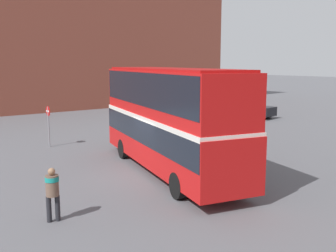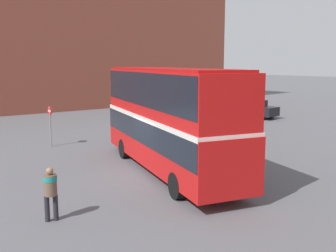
# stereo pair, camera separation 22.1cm
# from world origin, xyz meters

# --- Properties ---
(ground_plane) EXTENTS (240.00, 240.00, 0.00)m
(ground_plane) POSITION_xyz_m (0.00, 0.00, 0.00)
(ground_plane) COLOR #5B5B60
(building_row_left) EXTENTS (10.95, 40.29, 18.21)m
(building_row_left) POSITION_xyz_m (-29.31, 8.12, 9.11)
(building_row_left) COLOR brown
(building_row_left) RESTS_ON ground_plane
(double_decker_bus) EXTENTS (11.21, 5.03, 4.69)m
(double_decker_bus) POSITION_xyz_m (0.09, 1.12, 2.68)
(double_decker_bus) COLOR red
(double_decker_bus) RESTS_ON ground_plane
(pedestrian_foreground) EXTENTS (0.52, 0.52, 1.73)m
(pedestrian_foreground) POSITION_xyz_m (2.49, -5.19, 1.06)
(pedestrian_foreground) COLOR #232328
(pedestrian_foreground) RESTS_ON ground_plane
(parked_car_kerb_near) EXTENTS (4.46, 2.32, 1.61)m
(parked_car_kerb_near) POSITION_xyz_m (-9.70, 17.96, 0.81)
(parked_car_kerb_near) COLOR black
(parked_car_kerb_near) RESTS_ON ground_plane
(no_entry_sign) EXTENTS (0.58, 0.08, 2.42)m
(no_entry_sign) POSITION_xyz_m (-8.40, -1.25, 1.60)
(no_entry_sign) COLOR gray
(no_entry_sign) RESTS_ON ground_plane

